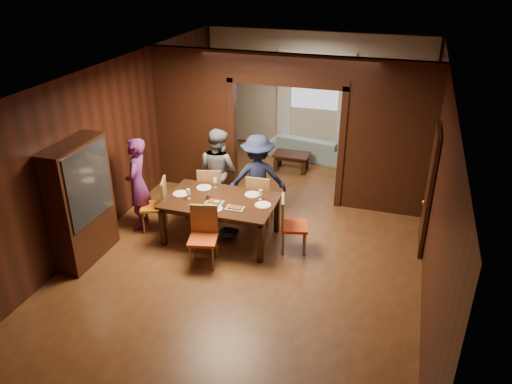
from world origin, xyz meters
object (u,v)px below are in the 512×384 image
(chair_far_l, at_px, (211,190))
(hutch, at_px, (81,203))
(chair_left, at_px, (154,205))
(person_navy, at_px, (257,178))
(chair_far_r, at_px, (261,198))
(coffee_table, at_px, (291,162))
(dining_table, at_px, (221,219))
(person_purple, at_px, (137,184))
(chair_right, at_px, (294,225))
(sofa, at_px, (310,147))
(chair_near, at_px, (203,238))
(person_grey, at_px, (218,171))

(chair_far_l, bearing_deg, hutch, 41.32)
(chair_left, distance_m, hutch, 1.40)
(person_navy, bearing_deg, chair_far_r, 110.41)
(chair_left, xyz_separation_m, hutch, (-0.62, -1.15, 0.52))
(person_navy, height_order, chair_left, person_navy)
(person_navy, bearing_deg, coffee_table, -110.76)
(dining_table, relative_size, chair_far_r, 1.95)
(chair_left, bearing_deg, person_purple, -115.97)
(coffee_table, height_order, chair_right, chair_right)
(sofa, relative_size, chair_right, 1.98)
(sofa, height_order, chair_left, chair_left)
(chair_left, bearing_deg, chair_far_r, 96.13)
(coffee_table, bearing_deg, sofa, 73.73)
(chair_far_r, bearing_deg, chair_left, 23.40)
(dining_table, bearing_deg, chair_left, -177.82)
(sofa, distance_m, coffee_table, 0.91)
(sofa, height_order, chair_far_r, chair_far_r)
(person_purple, relative_size, coffee_table, 2.11)
(chair_left, relative_size, chair_near, 1.00)
(person_navy, height_order, coffee_table, person_navy)
(dining_table, height_order, chair_far_r, chair_far_r)
(chair_far_r, relative_size, hutch, 0.48)
(person_navy, relative_size, chair_near, 1.69)
(chair_far_l, bearing_deg, dining_table, 107.46)
(sofa, xyz_separation_m, dining_table, (-0.71, -4.15, 0.10))
(sofa, bearing_deg, chair_near, 91.62)
(coffee_table, bearing_deg, chair_far_r, -89.49)
(person_grey, bearing_deg, chair_near, 125.55)
(person_grey, height_order, chair_left, person_grey)
(chair_left, bearing_deg, chair_right, 71.87)
(chair_left, distance_m, chair_far_r, 1.93)
(sofa, distance_m, chair_far_r, 3.37)
(sofa, distance_m, dining_table, 4.21)
(person_purple, height_order, coffee_table, person_purple)
(sofa, bearing_deg, person_purple, 70.91)
(person_grey, height_order, chair_near, person_grey)
(person_grey, distance_m, chair_right, 1.98)
(chair_right, bearing_deg, dining_table, 76.73)
(chair_far_r, bearing_deg, chair_far_l, -4.35)
(sofa, distance_m, hutch, 5.99)
(chair_left, bearing_deg, sofa, 135.20)
(person_purple, bearing_deg, dining_table, 75.31)
(dining_table, bearing_deg, sofa, 80.32)
(dining_table, relative_size, hutch, 0.95)
(coffee_table, height_order, chair_far_r, chair_far_r)
(dining_table, bearing_deg, chair_right, 0.79)
(chair_near, bearing_deg, person_navy, 64.99)
(person_navy, distance_m, chair_far_l, 0.96)
(person_purple, bearing_deg, sofa, 136.10)
(hutch, bearing_deg, person_purple, 75.25)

